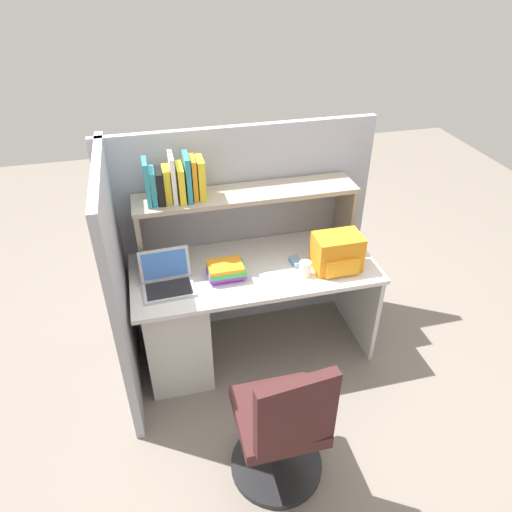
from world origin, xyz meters
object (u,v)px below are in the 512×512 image
at_px(backpack, 337,253).
at_px(computer_mouse, 296,262).
at_px(laptop, 167,280).
at_px(office_chair, 282,431).
at_px(paper_cup, 305,269).

height_order(backpack, computer_mouse, backpack).
distance_m(laptop, backpack, 1.09).
distance_m(computer_mouse, office_chair, 1.10).
relative_size(paper_cup, office_chair, 0.11).
distance_m(computer_mouse, paper_cup, 0.14).
xyz_separation_m(paper_cup, office_chair, (-0.39, -0.84, -0.39)).
relative_size(laptop, computer_mouse, 3.08).
xyz_separation_m(laptop, paper_cup, (0.86, -0.09, -0.00)).
xyz_separation_m(backpack, office_chair, (-0.61, -0.87, -0.45)).
relative_size(backpack, paper_cup, 3.04).
xyz_separation_m(laptop, computer_mouse, (0.84, 0.04, -0.03)).
bearing_deg(laptop, computer_mouse, 3.06).
bearing_deg(office_chair, paper_cup, -120.73).
bearing_deg(backpack, computer_mouse, 155.98).
bearing_deg(computer_mouse, paper_cup, -90.23).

